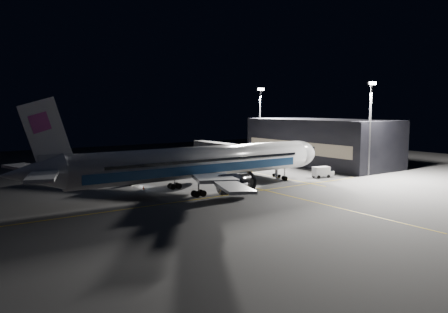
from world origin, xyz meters
TOP-DOWN VIEW (x-y plane):
  - ground at (0.00, 0.00)m, footprint 200.00×200.00m
  - guide_line_main at (10.00, 0.00)m, footprint 0.25×80.00m
  - guide_line_cross at (0.00, -6.00)m, footprint 70.00×0.25m
  - guide_line_side at (22.00, 10.00)m, footprint 0.25×40.00m
  - airliner at (-1.08, 0.00)m, footprint 61.48×54.22m
  - terminal at (45.98, 14.00)m, footprint 18.12×40.00m
  - jet_bridge at (22.00, 18.06)m, footprint 3.60×34.40m
  - floodlight_mast_north at (40.00, 31.99)m, footprint 2.40×0.68m
  - floodlight_mast_south at (40.00, -6.01)m, footprint 2.40×0.67m
  - service_truck at (29.67, -2.09)m, footprint 4.92×2.75m
  - baggage_tug at (-8.05, 13.00)m, footprint 2.48×2.24m
  - safety_cone_a at (6.00, 11.51)m, footprint 0.42×0.42m
  - safety_cone_b at (6.00, 8.08)m, footprint 0.42×0.42m
  - safety_cone_c at (-7.94, 7.20)m, footprint 0.45×0.45m

SIDE VIEW (x-z plane):
  - ground at x=0.00m, z-range 0.00..0.00m
  - guide_line_main at x=10.00m, z-range 0.00..0.01m
  - guide_line_cross at x=0.00m, z-range 0.00..0.01m
  - guide_line_side at x=22.00m, z-range 0.00..0.01m
  - safety_cone_b at x=6.00m, z-range 0.00..0.63m
  - safety_cone_a at x=6.00m, z-range 0.00..0.64m
  - safety_cone_c at x=-7.94m, z-range 0.00..0.67m
  - baggage_tug at x=-8.05m, z-range -0.06..1.43m
  - service_truck at x=29.67m, z-range 0.08..2.46m
  - jet_bridge at x=22.00m, z-range 1.43..7.73m
  - airliner at x=-1.08m, z-range -3.16..13.48m
  - terminal at x=45.98m, z-range 0.00..12.00m
  - floodlight_mast_north at x=40.00m, z-range 2.02..22.72m
  - floodlight_mast_south at x=40.00m, z-range 2.02..22.72m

